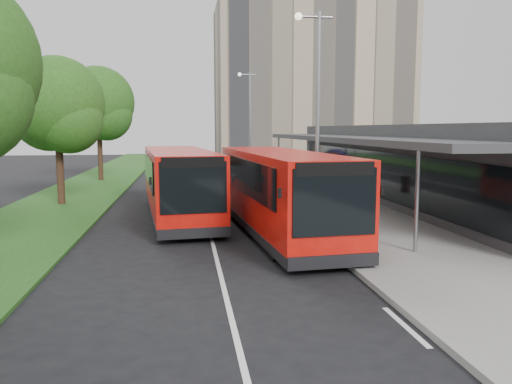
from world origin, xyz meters
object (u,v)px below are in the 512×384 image
bus_main (280,193)px  litter_bin (292,186)px  bus_second (179,183)px  tree_mid (57,110)px  lamp_post_near (316,105)px  lamp_post_far (249,117)px  car_near (205,159)px  car_far (184,156)px  bollard (270,172)px  tree_far (98,107)px

bus_main → litter_bin: size_ratio=11.02×
bus_main → bus_second: bus_main is taller
tree_mid → bus_main: bearing=-41.7°
lamp_post_near → lamp_post_far: bearing=90.0°
car_near → car_far: car_near is taller
bollard → car_near: size_ratio=0.30×
lamp_post_far → car_far: 22.06m
tree_mid → car_near: (8.31, 27.73, -4.07)m
lamp_post_far → car_near: lamp_post_far is taller
lamp_post_near → litter_bin: 9.50m
car_far → bus_second: bearing=-80.1°
litter_bin → bollard: 8.16m
bollard → bus_main: bearing=-98.7°
litter_bin → car_far: bearing=100.4°
bus_main → car_near: bus_main is taller
tree_mid → tree_far: size_ratio=0.88×
lamp_post_near → tree_mid: bearing=147.6°
tree_far → car_near: 18.41m
lamp_post_near → car_far: 41.59m
bus_main → bollard: bus_main is taller
car_far → tree_far: bearing=-95.2°
car_far → bollard: bearing=-65.5°
lamp_post_near → bollard: size_ratio=6.99×
bus_main → car_far: size_ratio=2.72×
bus_main → bollard: (2.77, 18.07, -0.81)m
lamp_post_far → bollard: bearing=-71.2°
lamp_post_near → litter_bin: bearing=83.7°
lamp_post_far → litter_bin: lamp_post_far is taller
lamp_post_far → bollard: lamp_post_far is taller
bus_second → lamp_post_near: bearing=-32.1°
tree_mid → car_near: size_ratio=1.89×
lamp_post_far → car_near: size_ratio=2.07×
litter_bin → lamp_post_far: bearing=94.7°
car_near → car_far: (-2.24, 6.30, -0.01)m
tree_far → litter_bin: (12.07, -10.52, -4.73)m
tree_mid → lamp_post_far: size_ratio=0.92×
bus_main → litter_bin: bearing=70.8°
lamp_post_near → bollard: (1.13, 16.69, -4.00)m
bus_main → bus_second: 5.36m
tree_mid → lamp_post_near: (11.13, -7.05, -0.01)m
tree_mid → bus_main: (9.48, -8.43, -3.19)m
tree_mid → bollard: (12.25, 9.64, -4.01)m
tree_far → lamp_post_far: tree_far is taller
bollard → tree_far: bearing=169.1°
bollard → car_far: car_far is taller
lamp_post_near → litter_bin: (0.95, 8.53, -4.08)m
litter_bin → car_near: size_ratio=0.25×
litter_bin → bollard: (0.18, 8.16, 0.08)m
tree_far → bus_main: (9.48, -20.43, -3.83)m
bus_main → car_near: (-1.17, 36.17, -0.88)m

